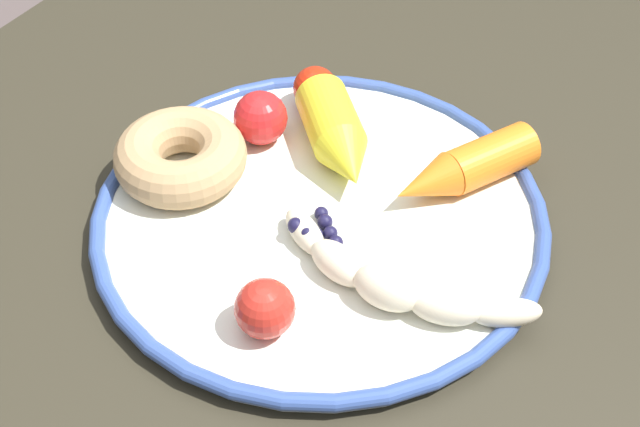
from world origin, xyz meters
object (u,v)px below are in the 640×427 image
object	(u,v)px
banana	(393,282)
tomato_near	(265,309)
plate	(320,216)
carrot_yellow	(337,137)
blueberry_pile	(315,228)
tomato_mid	(315,88)
donut	(181,156)
carrot_orange	(464,169)
tomato_far	(260,118)
dining_table	(389,327)

from	to	relation	value
banana	tomato_near	size ratio (longest dim) A/B	5.06
plate	carrot_yellow	distance (m)	0.07
carrot_yellow	blueberry_pile	size ratio (longest dim) A/B	2.25
plate	banana	world-z (taller)	banana
blueberry_pile	tomato_near	world-z (taller)	tomato_near
tomato_mid	donut	bearing A→B (deg)	70.50
carrot_orange	tomato_mid	world-z (taller)	tomato_mid
tomato_near	tomato_far	bearing A→B (deg)	-55.83
plate	tomato_mid	bearing A→B (deg)	-57.65
tomato_mid	carrot_orange	bearing A→B (deg)	169.15
plate	banana	size ratio (longest dim) A/B	1.68
dining_table	plate	world-z (taller)	plate
donut	tomato_mid	xyz separation A→B (m)	(-0.04, -0.13, 0.00)
carrot_orange	tomato_mid	bearing A→B (deg)	-10.85
donut	tomato_near	xyz separation A→B (m)	(-0.14, 0.09, 0.00)
carrot_orange	blueberry_pile	distance (m)	0.12
tomato_near	banana	bearing A→B (deg)	-130.36
tomato_mid	banana	bearing A→B (deg)	134.88
carrot_orange	tomato_far	world-z (taller)	tomato_far
banana	dining_table	bearing A→B (deg)	-67.40
blueberry_pile	tomato_near	distance (m)	0.09
carrot_orange	donut	world-z (taller)	donut
carrot_yellow	dining_table	bearing A→B (deg)	147.18
tomato_near	tomato_far	xyz separation A→B (m)	(0.11, -0.16, 0.00)
banana	donut	world-z (taller)	donut
donut	tomato_near	size ratio (longest dim) A/B	2.56
banana	tomato_far	world-z (taller)	tomato_far
tomato_mid	tomato_far	size ratio (longest dim) A/B	0.85
dining_table	carrot_yellow	size ratio (longest dim) A/B	8.58
donut	tomato_near	world-z (taller)	tomato_near
tomato_near	tomato_mid	distance (m)	0.24
donut	blueberry_pile	world-z (taller)	donut
plate	banana	bearing A→B (deg)	152.80
tomato_near	plate	bearing A→B (deg)	-77.84
plate	banana	distance (m)	0.09
plate	blueberry_pile	size ratio (longest dim) A/B	7.06
plate	blueberry_pile	world-z (taller)	blueberry_pile
carrot_yellow	tomato_mid	distance (m)	0.07
banana	tomato_near	xyz separation A→B (m)	(0.06, 0.07, 0.01)
carrot_orange	tomato_far	xyz separation A→B (m)	(0.16, 0.03, 0.00)
carrot_yellow	blueberry_pile	distance (m)	0.09
banana	blueberry_pile	size ratio (longest dim) A/B	4.20
banana	tomato_mid	bearing A→B (deg)	-45.12
plate	donut	bearing A→B (deg)	8.44
plate	tomato_mid	world-z (taller)	tomato_mid
banana	blueberry_pile	world-z (taller)	banana
tomato_far	tomato_mid	bearing A→B (deg)	-104.59
carrot_yellow	tomato_mid	bearing A→B (deg)	-44.66
carrot_orange	donut	distance (m)	0.22
donut	carrot_yellow	bearing A→B (deg)	-140.41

